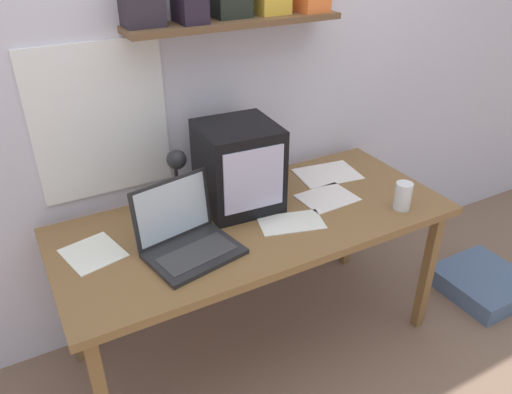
% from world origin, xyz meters
% --- Properties ---
extents(ground_plane, '(12.00, 12.00, 0.00)m').
position_xyz_m(ground_plane, '(0.00, 0.00, 0.00)').
color(ground_plane, '#826551').
extents(back_wall, '(5.60, 0.24, 2.60)m').
position_xyz_m(back_wall, '(-0.00, 0.43, 1.30)').
color(back_wall, silver).
rests_on(back_wall, ground_plane).
extents(corner_desk, '(1.66, 0.72, 0.70)m').
position_xyz_m(corner_desk, '(0.00, 0.00, 0.64)').
color(corner_desk, brown).
rests_on(corner_desk, ground_plane).
extents(crt_monitor, '(0.33, 0.33, 0.37)m').
position_xyz_m(crt_monitor, '(-0.01, 0.14, 0.89)').
color(crt_monitor, black).
rests_on(crt_monitor, corner_desk).
extents(laptop, '(0.38, 0.33, 0.26)m').
position_xyz_m(laptop, '(-0.34, -0.06, 0.77)').
color(laptop, '#232326').
rests_on(laptop, corner_desk).
extents(desk_lamp, '(0.12, 0.15, 0.30)m').
position_xyz_m(desk_lamp, '(-0.27, 0.18, 0.88)').
color(desk_lamp, '#232326').
rests_on(desk_lamp, corner_desk).
extents(juice_glass, '(0.07, 0.07, 0.12)m').
position_xyz_m(juice_glass, '(0.59, -0.23, 0.76)').
color(juice_glass, white).
rests_on(juice_glass, corner_desk).
extents(loose_paper_near_laptop, '(0.29, 0.22, 0.00)m').
position_xyz_m(loose_paper_near_laptop, '(0.11, -0.11, 0.70)').
color(loose_paper_near_laptop, white).
rests_on(loose_paper_near_laptop, corner_desk).
extents(open_notebook, '(0.23, 0.25, 0.00)m').
position_xyz_m(open_notebook, '(-0.66, 0.07, 0.70)').
color(open_notebook, white).
rests_on(open_notebook, corner_desk).
extents(printed_handout, '(0.32, 0.25, 0.00)m').
position_xyz_m(printed_handout, '(0.50, 0.18, 0.70)').
color(printed_handout, white).
rests_on(printed_handout, corner_desk).
extents(loose_paper_near_monitor, '(0.25, 0.20, 0.00)m').
position_xyz_m(loose_paper_near_monitor, '(0.36, -0.01, 0.70)').
color(loose_paper_near_monitor, white).
rests_on(loose_paper_near_monitor, corner_desk).
extents(floor_cushion, '(0.43, 0.43, 0.10)m').
position_xyz_m(floor_cushion, '(1.27, -0.28, 0.05)').
color(floor_cushion, slate).
rests_on(floor_cushion, ground_plane).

